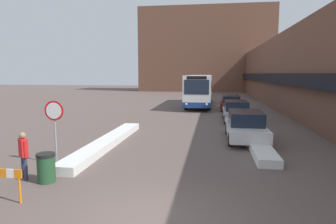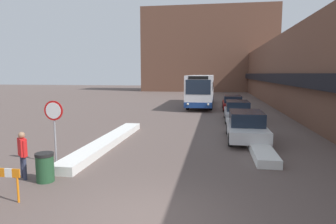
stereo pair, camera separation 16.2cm
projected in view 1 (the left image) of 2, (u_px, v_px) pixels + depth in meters
ground_plane at (150, 219)px, 7.20m from camera, size 160.00×160.00×0.00m
building_row_right at (302, 72)px, 28.84m from camera, size 5.50×60.00×7.21m
building_backdrop_far at (206, 50)px, 60.00m from camera, size 26.00×8.00×16.23m
snow_bank_left at (107, 142)px, 14.60m from camera, size 0.90×9.11×0.34m
snow_bank_right at (257, 143)px, 14.37m from camera, size 0.90×6.98×0.34m
city_bus at (199, 89)px, 32.39m from camera, size 2.55×12.09×3.31m
parked_car_front at (246, 126)px, 15.76m from camera, size 1.94×4.68×1.52m
parked_car_middle at (236, 111)px, 22.15m from camera, size 1.87×4.67×1.48m
parked_car_back at (231, 103)px, 28.90m from camera, size 1.88×4.87×1.39m
stop_sign at (54, 118)px, 11.44m from camera, size 0.76×0.08×2.46m
pedestrian at (23, 151)px, 9.82m from camera, size 0.45×0.43×1.59m
trash_bin at (46, 168)px, 9.63m from camera, size 0.59×0.59×0.95m
construction_barricade at (3, 178)px, 8.09m from camera, size 1.10×0.06×0.94m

